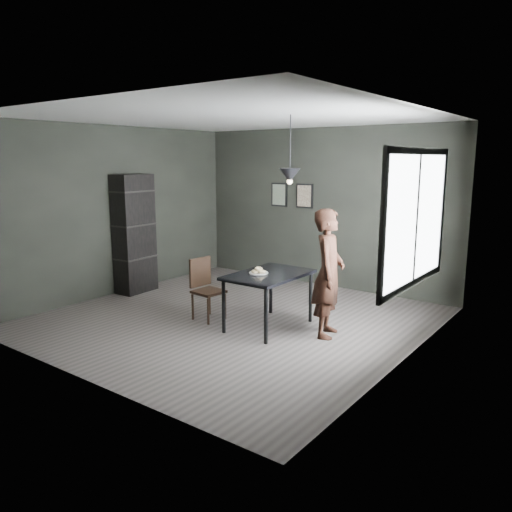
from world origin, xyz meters
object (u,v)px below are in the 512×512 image
Objects in this scene: wood_chair at (205,284)px; shelf_unit at (134,234)px; cafe_table at (269,279)px; white_plate at (259,273)px; woman at (328,273)px; pendant_lamp at (290,175)px.

shelf_unit reaches higher than wood_chair.
white_plate is (-0.09, -0.11, 0.08)m from cafe_table.
white_plate is at bearing 89.96° from woman.
pendant_lamp is at bearing 21.80° from cafe_table.
white_plate is at bearing -8.97° from shelf_unit.
white_plate is at bearing -148.41° from pendant_lamp.
pendant_lamp is (1.20, 0.33, 1.55)m from wood_chair.
white_plate is 0.14× the size of woman.
woman is (0.88, 0.30, 0.07)m from white_plate.
white_plate is 0.26× the size of wood_chair.
wood_chair is 2.07m from shelf_unit.
pendant_lamp is (0.34, 0.21, 1.29)m from white_plate.
woman is at bearing 18.74° from white_plate.
wood_chair is at bearing -172.02° from white_plate.
pendant_lamp is (3.17, -0.07, 1.05)m from shelf_unit.
woman is at bearing 9.49° from pendant_lamp.
woman is at bearing -3.03° from shelf_unit.
pendant_lamp reaches higher than shelf_unit.
pendant_lamp is at bearing 20.90° from wood_chair.
cafe_table is 0.73× the size of woman.
wood_chair reaches higher than white_plate.
pendant_lamp is (0.25, 0.10, 1.38)m from cafe_table.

